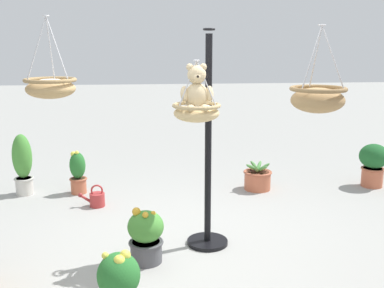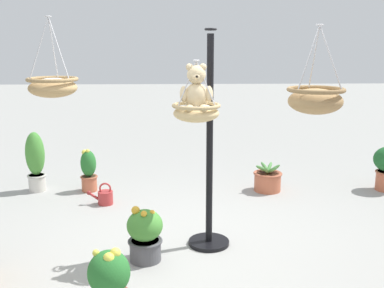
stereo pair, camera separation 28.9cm
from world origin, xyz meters
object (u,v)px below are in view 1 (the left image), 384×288
at_px(teddy_bear, 197,91).
at_px(potted_plant_flowering_red, 78,173).
at_px(potted_plant_tall_leafy, 146,236).
at_px(potted_plant_bushy_green, 119,287).
at_px(potted_plant_fern_front, 373,163).
at_px(hanging_basket_left_high, 318,98).
at_px(potted_plant_conical_shrub, 258,178).
at_px(hanging_basket_right_low, 51,87).
at_px(display_pole_central, 208,183).
at_px(potted_plant_trailing_ivy, 23,164).
at_px(watering_can, 97,199).
at_px(hanging_basket_with_teddy, 197,111).

distance_m(teddy_bear, potted_plant_flowering_red, 2.95).
height_order(potted_plant_tall_leafy, potted_plant_bushy_green, potted_plant_bushy_green).
distance_m(potted_plant_fern_front, potted_plant_bushy_green, 4.79).
bearing_deg(hanging_basket_left_high, potted_plant_bushy_green, 17.56).
xyz_separation_m(teddy_bear, potted_plant_conical_shrub, (-1.14, -2.06, -1.51)).
bearing_deg(potted_plant_bushy_green, potted_plant_tall_leafy, -101.14).
relative_size(hanging_basket_right_low, potted_plant_fern_front, 1.14).
height_order(display_pole_central, teddy_bear, display_pole_central).
bearing_deg(potted_plant_trailing_ivy, watering_can, 150.58).
relative_size(hanging_basket_with_teddy, potted_plant_bushy_green, 0.95).
height_order(hanging_basket_left_high, potted_plant_trailing_ivy, hanging_basket_left_high).
relative_size(potted_plant_tall_leafy, potted_plant_trailing_ivy, 0.65).
distance_m(hanging_basket_right_low, potted_plant_trailing_ivy, 2.63).
relative_size(hanging_basket_left_high, potted_plant_flowering_red, 1.14).
height_order(potted_plant_bushy_green, potted_plant_conical_shrub, potted_plant_bushy_green).
bearing_deg(watering_can, potted_plant_fern_front, -173.50).
bearing_deg(teddy_bear, potted_plant_fern_front, -145.07).
height_order(hanging_basket_left_high, potted_plant_conical_shrub, hanging_basket_left_high).
height_order(hanging_basket_with_teddy, potted_plant_bushy_green, hanging_basket_with_teddy).
xyz_separation_m(teddy_bear, potted_plant_flowering_red, (1.48, -2.15, -1.38)).
height_order(potted_plant_fern_front, potted_plant_tall_leafy, potted_plant_fern_front).
xyz_separation_m(hanging_basket_left_high, potted_plant_flowering_red, (2.44, -2.72, -1.37)).
relative_size(hanging_basket_with_teddy, teddy_bear, 1.29).
distance_m(hanging_basket_with_teddy, potted_plant_conical_shrub, 2.68).
bearing_deg(potted_plant_flowering_red, potted_plant_trailing_ivy, -2.31).
relative_size(hanging_basket_left_high, potted_plant_conical_shrub, 1.72).
relative_size(hanging_basket_right_low, potted_plant_flowering_red, 1.17).
distance_m(hanging_basket_left_high, potted_plant_trailing_ivy, 4.40).
bearing_deg(potted_plant_fern_front, potted_plant_trailing_ivy, -1.62).
distance_m(potted_plant_conical_shrub, potted_plant_trailing_ivy, 3.40).
bearing_deg(display_pole_central, teddy_bear, 61.16).
bearing_deg(watering_can, potted_plant_tall_leafy, 111.74).
bearing_deg(potted_plant_fern_front, hanging_basket_right_low, 24.78).
relative_size(potted_plant_flowering_red, watering_can, 1.82).
relative_size(display_pole_central, potted_plant_conical_shrub, 5.38).
distance_m(hanging_basket_with_teddy, hanging_basket_left_high, 1.15).
distance_m(hanging_basket_with_teddy, potted_plant_bushy_green, 1.77).
bearing_deg(watering_can, potted_plant_trailing_ivy, -29.42).
distance_m(potted_plant_fern_front, potted_plant_conical_shrub, 1.78).
bearing_deg(potted_plant_fern_front, teddy_bear, 34.93).
height_order(potted_plant_flowering_red, watering_can, potted_plant_flowering_red).
bearing_deg(hanging_basket_left_high, watering_can, -45.11).
xyz_separation_m(teddy_bear, hanging_basket_right_low, (1.36, -0.06, 0.05)).
xyz_separation_m(hanging_basket_right_low, potted_plant_conical_shrub, (-2.50, -2.00, -1.56)).
xyz_separation_m(display_pole_central, hanging_basket_left_high, (-0.81, 0.84, 0.98)).
distance_m(display_pole_central, teddy_bear, 1.04).
xyz_separation_m(hanging_basket_left_high, potted_plant_fern_front, (-1.95, -2.60, -1.30)).
xyz_separation_m(potted_plant_fern_front, potted_plant_trailing_ivy, (5.16, -0.15, 0.08)).
relative_size(potted_plant_fern_front, potted_plant_trailing_ivy, 0.74).
xyz_separation_m(potted_plant_bushy_green, watering_can, (0.45, -2.67, -0.22)).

